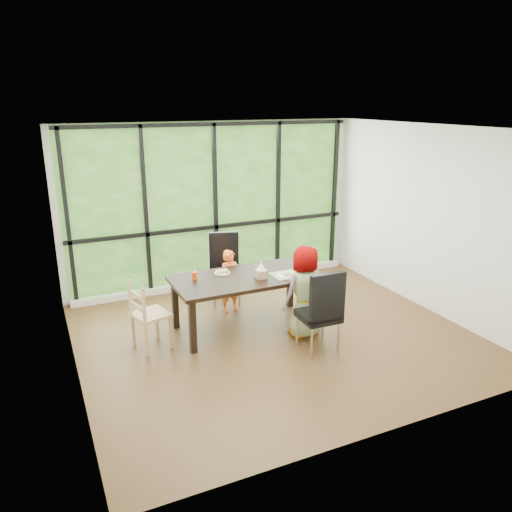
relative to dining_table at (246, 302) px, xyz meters
name	(u,v)px	position (x,y,z in m)	size (l,w,h in m)	color
ground	(275,336)	(0.24, -0.40, -0.38)	(5.00, 5.00, 0.00)	black
back_wall	(214,205)	(0.24, 1.85, 0.98)	(5.00, 5.00, 0.00)	silver
foliage_backdrop	(215,206)	(0.24, 1.83, 0.98)	(4.80, 0.02, 2.65)	#1C4F16
window_mullions	(216,206)	(0.24, 1.79, 0.98)	(4.80, 0.06, 2.65)	black
window_sill	(218,281)	(0.24, 1.75, -0.33)	(4.80, 0.12, 0.10)	silver
dining_table	(246,302)	(0.00, 0.00, 0.00)	(1.99, 0.98, 0.75)	black
chair_window_leather	(225,269)	(0.06, 0.94, 0.17)	(0.46, 0.46, 1.08)	black
chair_interior_leather	(318,310)	(0.55, -0.96, 0.17)	(0.46, 0.46, 1.08)	black
chair_end_beech	(151,314)	(-1.32, -0.04, 0.08)	(0.42, 0.40, 0.90)	tan
child_toddler	(230,281)	(0.00, 0.59, 0.10)	(0.35, 0.23, 0.95)	orange
child_older	(304,292)	(0.59, -0.55, 0.25)	(0.61, 0.40, 1.24)	slate
placemat	(288,274)	(0.55, -0.19, 0.38)	(0.46, 0.33, 0.01)	tan
plate_far	(222,273)	(-0.25, 0.24, 0.38)	(0.22, 0.22, 0.01)	white
plate_near	(287,275)	(0.50, -0.22, 0.38)	(0.26, 0.26, 0.02)	white
orange_cup	(195,276)	(-0.67, 0.17, 0.43)	(0.07, 0.07, 0.10)	#EB4607
green_cup	(309,269)	(0.82, -0.27, 0.44)	(0.09, 0.09, 0.13)	#56DB2F
white_mug	(305,263)	(0.93, 0.05, 0.42)	(0.08, 0.08, 0.08)	white
tissue_box	(261,274)	(0.15, -0.16, 0.43)	(0.14, 0.14, 0.12)	tan
crepe_rolls_far	(222,271)	(-0.25, 0.24, 0.41)	(0.20, 0.12, 0.04)	tan
crepe_rolls_near	(287,273)	(0.50, -0.22, 0.41)	(0.15, 0.12, 0.04)	tan
straw_white	(194,269)	(-0.67, 0.17, 0.52)	(0.01, 0.01, 0.20)	white
straw_pink	(309,262)	(0.82, -0.27, 0.55)	(0.01, 0.01, 0.20)	pink
tissue	(261,266)	(0.15, -0.16, 0.55)	(0.12, 0.12, 0.11)	white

